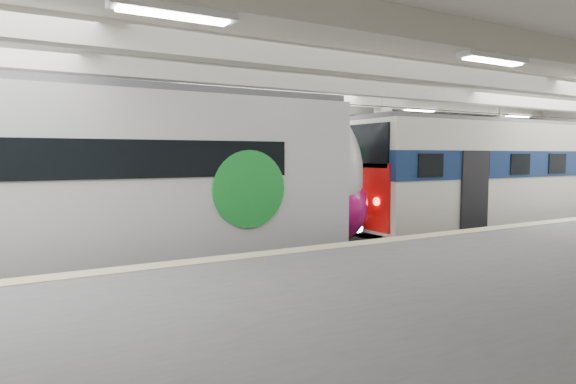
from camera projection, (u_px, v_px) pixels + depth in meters
station_hall at (354, 152)px, 12.76m from camera, size 36.00×24.00×5.75m
modern_emu at (131, 188)px, 11.71m from camera, size 14.98×3.09×4.78m
older_rer at (502, 177)px, 18.41m from camera, size 13.44×2.97×4.43m
far_train at (42, 175)px, 15.65m from camera, size 15.39×3.54×4.83m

